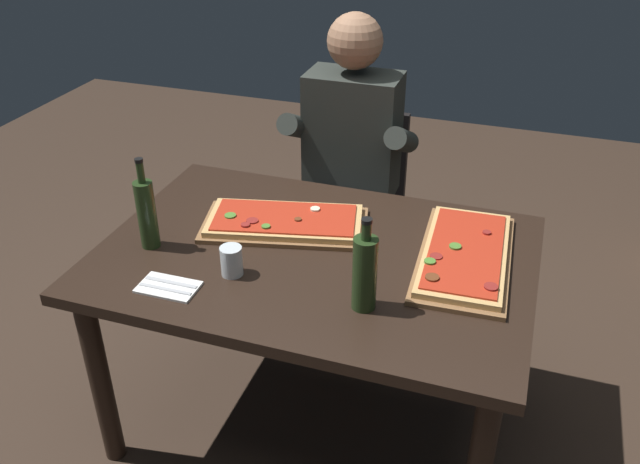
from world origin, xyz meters
name	(u,v)px	position (x,y,z in m)	size (l,w,h in m)	color
ground_plane	(316,416)	(0.00, 0.00, 0.00)	(6.40, 6.40, 0.00)	#38281E
dining_table	(315,277)	(0.00, 0.00, 0.64)	(1.40, 0.96, 0.74)	black
pizza_rectangular_front	(285,222)	(-0.15, 0.12, 0.76)	(0.61, 0.40, 0.05)	brown
pizza_rectangular_left	(465,255)	(0.47, 0.11, 0.76)	(0.31, 0.59, 0.05)	brown
wine_bottle_dark	(365,272)	(0.23, -0.23, 0.86)	(0.07, 0.07, 0.29)	#233819
oil_bottle_amber	(147,213)	(-0.53, -0.13, 0.86)	(0.06, 0.06, 0.31)	#233819
tumbler_near_camera	(232,261)	(-0.20, -0.20, 0.79)	(0.07, 0.07, 0.10)	silver
napkin_cutlery_set	(168,287)	(-0.35, -0.33, 0.74)	(0.18, 0.11, 0.01)	white
diner_chair	(355,199)	(-0.10, 0.86, 0.49)	(0.44, 0.44, 0.87)	black
seated_diner	(349,158)	(-0.10, 0.74, 0.74)	(0.53, 0.41, 1.33)	#23232D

